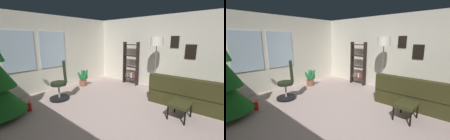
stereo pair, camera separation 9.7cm
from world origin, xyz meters
TOP-DOWN VIEW (x-y plane):
  - ground_plane at (0.00, 0.00)m, footprint 5.25×6.24m
  - wall_back_with_windows at (-0.02, 3.17)m, footprint 5.25×0.12m
  - wall_right_with_frames at (2.67, -0.00)m, footprint 0.12×6.24m
  - couch at (1.97, -1.01)m, footprint 1.76×2.13m
  - footstool at (0.95, -0.92)m, footprint 0.51×0.42m
  - gift_box_red at (-1.22, 2.06)m, footprint 0.30×0.28m
  - office_chair at (-0.24, 2.07)m, footprint 0.59×0.57m
  - bookshelf at (2.41, 1.43)m, footprint 0.18×0.64m
  - floor_lamp at (2.06, 0.25)m, footprint 0.39×0.39m
  - potted_plant at (0.98, 2.58)m, footprint 0.52×0.39m

SIDE VIEW (x-z plane):
  - ground_plane at x=0.00m, z-range -0.10..0.00m
  - gift_box_red at x=-1.22m, z-range 0.00..0.21m
  - couch at x=1.97m, z-range -0.13..0.69m
  - potted_plant at x=0.98m, z-range -0.05..0.62m
  - footstool at x=0.95m, z-range 0.14..0.51m
  - office_chair at x=-0.24m, z-range -0.12..1.01m
  - bookshelf at x=2.41m, z-range -0.09..1.55m
  - wall_right_with_frames at x=2.67m, z-range 0.00..2.54m
  - wall_back_with_windows at x=-0.02m, z-range 0.01..2.55m
  - floor_lamp at x=2.06m, z-range 0.66..2.48m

